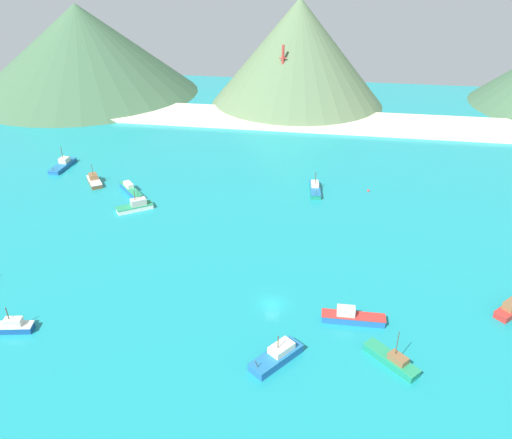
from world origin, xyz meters
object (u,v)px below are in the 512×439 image
Objects in this scene: fishing_boat_4 at (94,181)px; radio_tower at (282,80)px; fishing_boat_5 at (136,206)px; fishing_boat_6 at (131,190)px; fishing_boat_1 at (63,165)px; fishing_boat_0 at (10,326)px; fishing_boat_2 at (277,356)px; fishing_boat_8 at (315,189)px; fishing_boat_9 at (392,360)px; buoy_2 at (368,191)px; fishing_boat_3 at (352,317)px.

radio_tower is (42.46, 69.34, 12.06)m from fishing_boat_4.
fishing_boat_6 is at bearing 118.67° from fishing_boat_5.
fishing_boat_1 reaches higher than fishing_boat_4.
fishing_boat_0 is 0.74× the size of fishing_boat_1.
fishing_boat_2 is 128.02m from radio_tower.
fishing_boat_5 is (4.62, 45.11, 0.07)m from fishing_boat_0.
fishing_boat_8 is at bearing 88.10° from fishing_boat_2.
fishing_boat_4 is 0.94× the size of fishing_boat_9.
fishing_boat_9 is at bearing -75.50° from fishing_boat_8.
fishing_boat_6 is at bearing -169.71° from fishing_boat_8.
fishing_boat_0 is at bearing -179.48° from fishing_boat_2.
fishing_boat_4 is 20.84m from fishing_boat_5.
fishing_boat_0 is 0.89× the size of fishing_boat_2.
fishing_boat_0 is at bearing -103.49° from radio_tower.
fishing_boat_8 is (2.06, 61.98, -0.16)m from fishing_boat_2.
fishing_boat_2 is 1.06× the size of fishing_boat_5.
fishing_boat_0 is 78.05m from fishing_boat_8.
fishing_boat_1 reaches higher than fishing_boat_2.
fishing_boat_0 is 88.89m from buoy_2.
fishing_boat_3 is at bearing -32.93° from fishing_boat_5.
fishing_boat_2 is 13.47× the size of buoy_2.
fishing_boat_0 is at bearing -168.31° from fishing_boat_3.
fishing_boat_6 is at bearing 130.10° from fishing_boat_2.
fishing_boat_2 is at bearing -135.47° from fishing_boat_3.
fishing_boat_5 is 12.70× the size of buoy_2.
fishing_boat_2 reaches higher than buoy_2.
radio_tower is at bearing 46.88° from fishing_boat_1.
fishing_boat_5 reaches higher than fishing_boat_6.
buoy_2 is at bearing 85.26° from fishing_boat_3.
fishing_boat_8 reaches higher than fishing_boat_0.
fishing_boat_4 is at bearing -175.46° from fishing_boat_8.
fishing_boat_9 is 0.33× the size of radio_tower.
fishing_boat_1 reaches higher than fishing_boat_5.
fishing_boat_6 is 13.68× the size of buoy_2.
fishing_boat_3 is 53.47m from buoy_2.
fishing_boat_9 is at bearing -75.63° from radio_tower.
radio_tower is at bearing 67.30° from fishing_boat_6.
fishing_boat_9 reaches higher than fishing_boat_3.
fishing_boat_5 is at bearing -37.19° from fishing_boat_4.
radio_tower reaches higher than fishing_boat_4.
fishing_boat_0 is 0.32× the size of radio_tower.
fishing_boat_2 is at bearing -83.53° from radio_tower.
fishing_boat_0 is at bearing -133.07° from buoy_2.
fishing_boat_6 is 0.95× the size of fishing_boat_8.
fishing_boat_3 is 70.46m from fishing_boat_6.
fishing_boat_6 reaches higher than buoy_2.
fishing_boat_3 is at bearing 11.69° from fishing_boat_0.
buoy_2 is at bearing 76.20° from fishing_boat_2.
fishing_boat_8 is 61.75m from fishing_boat_9.
fishing_boat_3 is at bearing 123.94° from fishing_boat_9.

